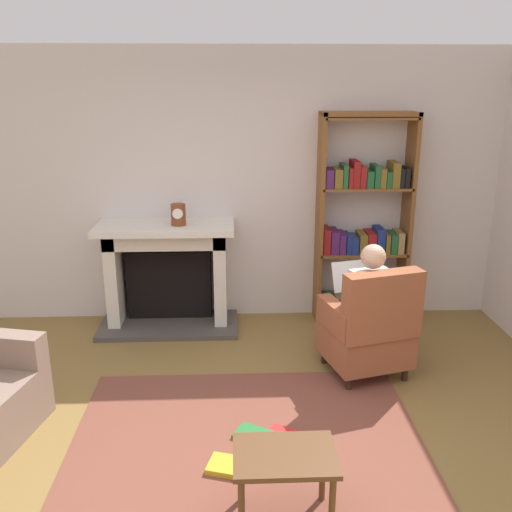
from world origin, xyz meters
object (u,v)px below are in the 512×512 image
object	(u,v)px
bookshelf	(363,227)
side_table	(285,464)
mantel_clock	(178,215)
fireplace	(168,271)
seated_reader	(364,301)
armchair_reading	(370,329)

from	to	relation	value
bookshelf	side_table	bearing A→B (deg)	-110.30
mantel_clock	fireplace	bearing A→B (deg)	143.87
mantel_clock	bookshelf	xyz separation A→B (m)	(1.81, 0.14, -0.18)
side_table	mantel_clock	bearing A→B (deg)	106.49
fireplace	side_table	distance (m)	2.90
seated_reader	side_table	bearing A→B (deg)	49.39
bookshelf	seated_reader	distance (m)	1.14
armchair_reading	side_table	world-z (taller)	armchair_reading
fireplace	bookshelf	size ratio (longest dim) A/B	0.65
armchair_reading	seated_reader	size ratio (longest dim) A/B	0.85
mantel_clock	bookshelf	size ratio (longest dim) A/B	0.10
fireplace	mantel_clock	world-z (taller)	mantel_clock
seated_reader	fireplace	bearing A→B (deg)	-45.84
bookshelf	armchair_reading	bearing A→B (deg)	-98.81
fireplace	bookshelf	xyz separation A→B (m)	(1.95, 0.04, 0.42)
fireplace	armchair_reading	world-z (taller)	fireplace
mantel_clock	seated_reader	size ratio (longest dim) A/B	0.18
mantel_clock	armchair_reading	size ratio (longest dim) A/B	0.21
bookshelf	armchair_reading	xyz separation A→B (m)	(-0.18, -1.18, -0.55)
seated_reader	side_table	distance (m)	1.92
armchair_reading	bookshelf	bearing A→B (deg)	-114.04
bookshelf	seated_reader	size ratio (longest dim) A/B	1.84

